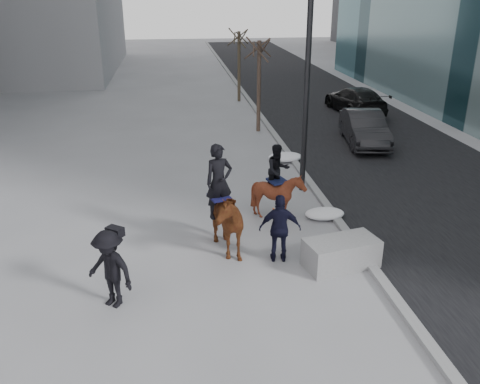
{
  "coord_description": "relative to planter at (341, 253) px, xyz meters",
  "views": [
    {
      "loc": [
        -1.61,
        -10.72,
        6.36
      ],
      "look_at": [
        0.0,
        1.2,
        1.5
      ],
      "focal_mm": 38.0,
      "sensor_mm": 36.0,
      "label": 1
    }
  ],
  "objects": [
    {
      "name": "mounted_left",
      "position": [
        -2.84,
        1.2,
        0.7
      ],
      "size": [
        1.55,
        2.37,
        2.82
      ],
      "color": "#4F1A0F",
      "rests_on": "ground"
    },
    {
      "name": "lamppost",
      "position": [
        0.31,
        5.17,
        4.64
      ],
      "size": [
        0.25,
        1.3,
        9.09
      ],
      "color": "black",
      "rests_on": "ground"
    },
    {
      "name": "planter",
      "position": [
        0.0,
        0.0,
        0.0
      ],
      "size": [
        1.92,
        1.25,
        0.71
      ],
      "primitive_type": "cube",
      "rotation": [
        0.0,
        0.0,
        0.22
      ],
      "color": "gray",
      "rests_on": "ground"
    },
    {
      "name": "ground",
      "position": [
        -2.29,
        0.26,
        -0.35
      ],
      "size": [
        120.0,
        120.0,
        0.0
      ],
      "primitive_type": "plane",
      "color": "gray",
      "rests_on": "ground"
    },
    {
      "name": "feeder",
      "position": [
        -1.43,
        0.49,
        0.52
      ],
      "size": [
        1.08,
        0.93,
        1.75
      ],
      "color": "black",
      "rests_on": "ground"
    },
    {
      "name": "camera_crew",
      "position": [
        -5.37,
        -0.93,
        0.53
      ],
      "size": [
        1.3,
        1.2,
        1.75
      ],
      "color": "black",
      "rests_on": "ground"
    },
    {
      "name": "tree_near",
      "position": [
        0.11,
        12.74,
        1.96
      ],
      "size": [
        1.2,
        1.2,
        4.62
      ],
      "primitive_type": null,
      "color": "#362820",
      "rests_on": "ground"
    },
    {
      "name": "road",
      "position": [
        4.71,
        10.26,
        -0.35
      ],
      "size": [
        8.0,
        90.0,
        0.01
      ],
      "primitive_type": "cube",
      "color": "black",
      "rests_on": "ground"
    },
    {
      "name": "snow_piles",
      "position": [
        0.41,
        5.99,
        -0.19
      ],
      "size": [
        1.35,
        6.18,
        0.34
      ],
      "color": "silver",
      "rests_on": "ground"
    },
    {
      "name": "curb",
      "position": [
        0.71,
        10.26,
        -0.29
      ],
      "size": [
        0.25,
        90.0,
        0.12
      ],
      "primitive_type": "cube",
      "color": "gray",
      "rests_on": "ground"
    },
    {
      "name": "car_far",
      "position": [
        5.96,
        15.82,
        0.35
      ],
      "size": [
        2.39,
        4.97,
        1.4
      ],
      "primitive_type": "imported",
      "rotation": [
        0.0,
        0.0,
        3.23
      ],
      "color": "black",
      "rests_on": "ground"
    },
    {
      "name": "tree_far",
      "position": [
        0.11,
        19.67,
        1.88
      ],
      "size": [
        1.2,
        1.2,
        4.48
      ],
      "primitive_type": null,
      "color": "#392C22",
      "rests_on": "ground"
    },
    {
      "name": "mounted_right",
      "position": [
        -0.98,
        2.91,
        0.55
      ],
      "size": [
        1.51,
        1.61,
        2.24
      ],
      "color": "#4B1E0F",
      "rests_on": "ground"
    },
    {
      "name": "car_near",
      "position": [
        4.3,
        10.0,
        0.36
      ],
      "size": [
        2.14,
        4.5,
        1.43
      ],
      "primitive_type": "imported",
      "rotation": [
        0.0,
        0.0,
        -0.15
      ],
      "color": "black",
      "rests_on": "ground"
    }
  ]
}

